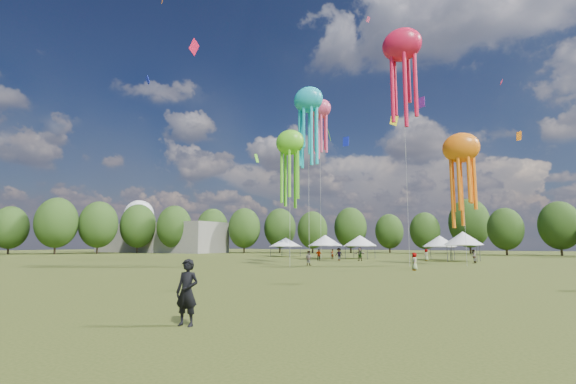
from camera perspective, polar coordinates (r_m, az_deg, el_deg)
The scene contains 10 objects.
ground at distance 20.48m, azimuth -31.34°, elevation -12.82°, with size 300.00×300.00×0.00m, color #384416.
observer_main at distance 12.84m, azimuth -13.76°, elevation -13.28°, with size 0.71×0.46×1.94m, color black.
spectator_near at distance 46.22m, azimuth 2.85°, elevation -9.11°, with size 0.78×0.61×1.61m, color gray.
spectators_far at distance 57.43m, azimuth 11.85°, elevation -8.52°, with size 21.62×24.09×1.90m.
festival_tents at distance 67.81m, azimuth 10.42°, elevation -6.62°, with size 37.22×11.41×4.05m.
show_kites at distance 52.00m, azimuth 10.61°, elevation 10.23°, with size 26.36×24.05×26.51m.
small_kites at distance 60.49m, azimuth 10.30°, elevation 20.71°, with size 72.53×57.08×46.05m.
treeline at distance 75.63m, azimuth 13.74°, elevation -3.81°, with size 201.57×95.24×13.43m.
hangar at distance 121.51m, azimuth -17.35°, elevation -6.08°, with size 40.00×12.00×8.00m, color gray.
radome at distance 137.73m, azimuth -19.90°, elevation -3.57°, with size 9.00×9.00×16.00m.
Camera 1 is at (17.82, -9.82, 2.38)m, focal length 25.76 mm.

